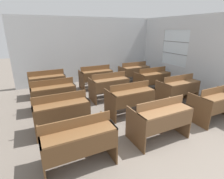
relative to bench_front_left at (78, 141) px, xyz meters
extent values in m
plane|color=#70665B|center=(1.94, -1.13, -0.48)|extent=(30.00, 30.00, 0.00)
cube|color=silver|center=(1.94, 4.96, 0.88)|extent=(6.11, 0.06, 2.73)
cube|color=silver|center=(4.96, 1.90, -0.07)|extent=(0.06, 6.06, 0.82)
cube|color=silver|center=(4.96, 1.90, 1.99)|extent=(0.06, 6.06, 0.51)
cube|color=silver|center=(4.96, 4.28, 1.04)|extent=(0.06, 1.31, 1.40)
cube|color=white|center=(4.96, 2.94, 1.04)|extent=(0.02, 1.35, 1.40)
cube|color=#4C4C51|center=(4.95, 2.94, 0.80)|extent=(0.02, 1.35, 0.02)
cube|color=#4C4C51|center=(4.95, 2.94, 1.27)|extent=(0.02, 1.35, 0.02)
cube|color=brown|center=(-0.58, 0.04, -0.12)|extent=(0.03, 0.70, 0.73)
cube|color=brown|center=(0.58, 0.04, -0.12)|extent=(0.03, 0.70, 0.73)
cube|color=brown|center=(0.00, -0.14, 0.23)|extent=(1.19, 0.33, 0.03)
cube|color=brown|center=(0.00, -0.30, 0.05)|extent=(1.13, 0.02, 0.33)
cube|color=brown|center=(0.00, 0.01, 0.34)|extent=(1.19, 0.02, 0.17)
cube|color=brown|center=(0.00, 0.25, -0.08)|extent=(1.19, 0.28, 0.03)
cube|color=brown|center=(0.00, 0.25, -0.34)|extent=(1.13, 0.04, 0.04)
cube|color=brown|center=(1.17, 0.04, -0.12)|extent=(0.03, 0.70, 0.73)
cube|color=brown|center=(2.33, 0.04, -0.12)|extent=(0.03, 0.70, 0.73)
cube|color=brown|center=(1.75, -0.14, 0.23)|extent=(1.19, 0.33, 0.03)
cube|color=brown|center=(1.75, -0.30, 0.05)|extent=(1.13, 0.02, 0.33)
cube|color=brown|center=(1.75, 0.01, 0.34)|extent=(1.19, 0.02, 0.17)
cube|color=brown|center=(1.75, 0.25, -0.08)|extent=(1.19, 0.28, 0.03)
cube|color=brown|center=(1.75, 0.25, -0.34)|extent=(1.13, 0.04, 0.04)
cube|color=brown|center=(2.99, 0.06, -0.12)|extent=(0.03, 0.70, 0.73)
cube|color=brown|center=(3.57, -0.12, 0.23)|extent=(1.19, 0.33, 0.03)
cube|color=brown|center=(3.57, 0.03, 0.34)|extent=(1.19, 0.02, 0.17)
cube|color=brown|center=(3.57, 0.27, -0.08)|extent=(1.19, 0.28, 0.03)
cube|color=brown|center=(3.57, 0.27, -0.34)|extent=(1.13, 0.04, 0.04)
cube|color=brown|center=(-0.61, 1.29, -0.12)|extent=(0.03, 0.70, 0.73)
cube|color=brown|center=(0.55, 1.29, -0.12)|extent=(0.03, 0.70, 0.73)
cube|color=brown|center=(-0.03, 1.10, 0.23)|extent=(1.19, 0.33, 0.03)
cube|color=brown|center=(-0.03, 0.95, 0.05)|extent=(1.13, 0.02, 0.33)
cube|color=brown|center=(-0.03, 1.25, 0.34)|extent=(1.19, 0.02, 0.17)
cube|color=brown|center=(-0.03, 1.49, -0.08)|extent=(1.19, 0.28, 0.03)
cube|color=brown|center=(-0.03, 1.49, -0.34)|extent=(1.13, 0.04, 0.04)
cube|color=brown|center=(1.21, 1.28, -0.12)|extent=(0.03, 0.70, 0.73)
cube|color=brown|center=(2.37, 1.28, -0.12)|extent=(0.03, 0.70, 0.73)
cube|color=brown|center=(1.79, 1.10, 0.23)|extent=(1.19, 0.33, 0.03)
cube|color=brown|center=(1.79, 0.95, 0.05)|extent=(1.13, 0.02, 0.33)
cube|color=brown|center=(1.79, 1.25, 0.34)|extent=(1.19, 0.02, 0.17)
cube|color=brown|center=(1.79, 1.49, -0.08)|extent=(1.19, 0.28, 0.03)
cube|color=brown|center=(1.79, 1.49, -0.34)|extent=(1.13, 0.04, 0.04)
cube|color=brown|center=(2.98, 1.30, -0.12)|extent=(0.03, 0.70, 0.73)
cube|color=brown|center=(4.14, 1.30, -0.12)|extent=(0.03, 0.70, 0.73)
cube|color=brown|center=(3.56, 1.12, 0.23)|extent=(1.19, 0.33, 0.03)
cube|color=brown|center=(3.56, 0.96, 0.05)|extent=(1.13, 0.02, 0.33)
cube|color=brown|center=(3.56, 1.27, 0.34)|extent=(1.19, 0.02, 0.17)
cube|color=brown|center=(3.56, 1.51, -0.08)|extent=(1.19, 0.28, 0.03)
cube|color=brown|center=(3.56, 1.51, -0.34)|extent=(1.13, 0.04, 0.04)
cube|color=brown|center=(-0.60, 2.55, -0.12)|extent=(0.03, 0.70, 0.73)
cube|color=brown|center=(0.57, 2.55, -0.12)|extent=(0.03, 0.70, 0.73)
cube|color=brown|center=(-0.01, 2.37, 0.23)|extent=(1.19, 0.33, 0.03)
cube|color=brown|center=(-0.01, 2.22, 0.05)|extent=(1.13, 0.02, 0.33)
cube|color=brown|center=(-0.01, 2.52, 0.34)|extent=(1.19, 0.02, 0.17)
cube|color=brown|center=(-0.01, 2.76, -0.08)|extent=(1.19, 0.28, 0.03)
cube|color=brown|center=(-0.01, 2.76, -0.34)|extent=(1.13, 0.04, 0.04)
cube|color=brown|center=(1.17, 2.53, -0.12)|extent=(0.03, 0.70, 0.73)
cube|color=brown|center=(2.34, 2.53, -0.12)|extent=(0.03, 0.70, 0.73)
cube|color=brown|center=(1.76, 2.35, 0.23)|extent=(1.19, 0.33, 0.03)
cube|color=brown|center=(1.76, 2.20, 0.05)|extent=(1.13, 0.02, 0.33)
cube|color=brown|center=(1.76, 2.50, 0.34)|extent=(1.19, 0.02, 0.17)
cube|color=brown|center=(1.76, 2.74, -0.08)|extent=(1.19, 0.28, 0.03)
cube|color=brown|center=(1.76, 2.74, -0.34)|extent=(1.13, 0.04, 0.04)
cube|color=#54381F|center=(2.96, 2.55, -0.12)|extent=(0.03, 0.70, 0.73)
cube|color=#54381F|center=(4.13, 2.55, -0.12)|extent=(0.03, 0.70, 0.73)
cube|color=brown|center=(3.55, 2.37, 0.23)|extent=(1.19, 0.33, 0.03)
cube|color=#54381F|center=(3.55, 2.21, 0.05)|extent=(1.13, 0.02, 0.33)
cube|color=brown|center=(3.55, 2.52, 0.34)|extent=(1.19, 0.02, 0.17)
cube|color=brown|center=(3.55, 2.76, -0.08)|extent=(1.19, 0.28, 0.03)
cube|color=#54381F|center=(3.55, 2.76, -0.34)|extent=(1.13, 0.04, 0.04)
cube|color=brown|center=(-0.61, 3.82, -0.12)|extent=(0.03, 0.70, 0.73)
cube|color=brown|center=(0.55, 3.82, -0.12)|extent=(0.03, 0.70, 0.73)
cube|color=brown|center=(-0.03, 3.63, 0.23)|extent=(1.19, 0.33, 0.03)
cube|color=brown|center=(-0.03, 3.48, 0.05)|extent=(1.13, 0.02, 0.33)
cube|color=brown|center=(-0.03, 3.79, 0.34)|extent=(1.19, 0.02, 0.17)
cube|color=brown|center=(-0.03, 4.03, -0.08)|extent=(1.19, 0.28, 0.03)
cube|color=brown|center=(-0.03, 4.03, -0.34)|extent=(1.13, 0.04, 0.04)
cube|color=brown|center=(1.20, 3.81, -0.12)|extent=(0.03, 0.70, 0.73)
cube|color=brown|center=(2.36, 3.81, -0.12)|extent=(0.03, 0.70, 0.73)
cube|color=brown|center=(1.78, 3.62, 0.23)|extent=(1.19, 0.33, 0.03)
cube|color=brown|center=(1.78, 3.47, 0.05)|extent=(1.13, 0.02, 0.33)
cube|color=brown|center=(1.78, 3.78, 0.34)|extent=(1.19, 0.02, 0.17)
cube|color=brown|center=(1.78, 4.02, -0.08)|extent=(1.19, 0.28, 0.03)
cube|color=brown|center=(1.78, 4.02, -0.34)|extent=(1.13, 0.04, 0.04)
cube|color=brown|center=(2.97, 3.78, -0.12)|extent=(0.03, 0.70, 0.73)
cube|color=brown|center=(4.13, 3.78, -0.12)|extent=(0.03, 0.70, 0.73)
cube|color=brown|center=(3.55, 3.60, 0.23)|extent=(1.19, 0.33, 0.03)
cube|color=brown|center=(3.55, 3.45, 0.05)|extent=(1.13, 0.02, 0.33)
cube|color=brown|center=(3.55, 3.75, 0.34)|extent=(1.19, 0.02, 0.17)
cube|color=brown|center=(3.55, 3.99, -0.08)|extent=(1.19, 0.28, 0.03)
cube|color=brown|center=(3.55, 3.99, -0.34)|extent=(1.13, 0.04, 0.04)
cylinder|color=#33477A|center=(4.59, 4.53, -0.33)|extent=(0.26, 0.26, 0.30)
camera|label=1|loc=(-0.58, -2.47, 1.77)|focal=28.00mm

